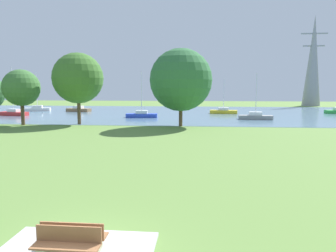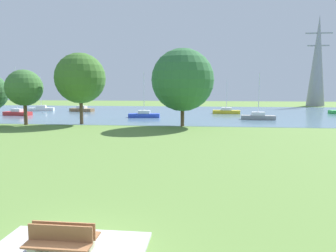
% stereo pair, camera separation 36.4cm
% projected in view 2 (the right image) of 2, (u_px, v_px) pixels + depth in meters
% --- Properties ---
extents(ground_plane, '(160.00, 160.00, 0.00)m').
position_uv_depth(ground_plane, '(163.00, 136.00, 30.39)').
color(ground_plane, olive).
extents(bench_facing_water, '(1.80, 0.48, 0.89)m').
position_uv_depth(bench_facing_water, '(67.00, 237.00, 8.90)').
color(bench_facing_water, '#9EA37D').
rests_on(bench_facing_water, concrete_pad).
extents(bench_facing_inland, '(1.80, 0.48, 0.89)m').
position_uv_depth(bench_facing_inland, '(58.00, 247.00, 8.37)').
color(bench_facing_inland, '#9EA37D').
rests_on(bench_facing_inland, concrete_pad).
extents(water_surface, '(140.00, 40.00, 0.02)m').
position_uv_depth(water_surface, '(182.00, 113.00, 58.02)').
color(water_surface, slate).
rests_on(water_surface, ground).
extents(sailboat_white, '(5.03, 2.77, 7.58)m').
position_uv_depth(sailboat_white, '(41.00, 109.00, 63.24)').
color(sailboat_white, white).
rests_on(sailboat_white, water_surface).
extents(sailboat_blue, '(4.91, 1.90, 7.03)m').
position_uv_depth(sailboat_blue, '(144.00, 115.00, 49.19)').
color(sailboat_blue, blue).
rests_on(sailboat_blue, water_surface).
extents(sailboat_gray, '(4.89, 1.82, 6.69)m').
position_uv_depth(sailboat_gray, '(258.00, 117.00, 45.96)').
color(sailboat_gray, gray).
rests_on(sailboat_gray, water_surface).
extents(sailboat_yellow, '(4.91, 1.89, 6.16)m').
position_uv_depth(sailboat_yellow, '(226.00, 111.00, 56.40)').
color(sailboat_yellow, yellow).
rests_on(sailboat_yellow, water_surface).
extents(sailboat_red, '(4.99, 2.31, 8.01)m').
position_uv_depth(sailboat_red, '(17.00, 113.00, 53.04)').
color(sailboat_red, red).
rests_on(sailboat_red, water_surface).
extents(sailboat_brown, '(5.01, 2.52, 7.19)m').
position_uv_depth(sailboat_brown, '(82.00, 109.00, 61.57)').
color(sailboat_brown, brown).
rests_on(sailboat_brown, water_surface).
extents(tree_west_near, '(4.48, 4.48, 6.86)m').
position_uv_depth(tree_west_near, '(24.00, 88.00, 39.12)').
color(tree_west_near, brown).
rests_on(tree_west_near, ground).
extents(tree_mid_shore, '(6.33, 6.33, 8.98)m').
position_uv_depth(tree_mid_shore, '(80.00, 78.00, 39.84)').
color(tree_mid_shore, brown).
rests_on(tree_mid_shore, ground).
extents(tree_east_near, '(7.45, 7.45, 9.27)m').
position_uv_depth(tree_east_near, '(183.00, 80.00, 37.61)').
color(tree_east_near, brown).
rests_on(tree_east_near, ground).
extents(electricity_pylon, '(6.40, 4.40, 22.42)m').
position_uv_depth(electricity_pylon, '(317.00, 61.00, 78.67)').
color(electricity_pylon, gray).
rests_on(electricity_pylon, ground).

